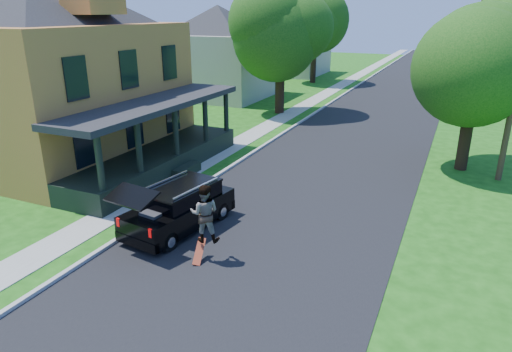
% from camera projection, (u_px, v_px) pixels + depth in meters
% --- Properties ---
extents(ground, '(140.00, 140.00, 0.00)m').
position_uv_depth(ground, '(235.00, 269.00, 12.66)').
color(ground, '#175010').
rests_on(ground, ground).
extents(street, '(8.00, 120.00, 0.02)m').
position_uv_depth(street, '(372.00, 120.00, 29.80)').
color(street, black).
rests_on(street, ground).
extents(curb, '(0.15, 120.00, 0.12)m').
position_uv_depth(curb, '(313.00, 115.00, 31.36)').
color(curb, '#A7A7A1').
rests_on(curb, ground).
extents(sidewalk, '(1.30, 120.00, 0.03)m').
position_uv_depth(sidewalk, '(292.00, 113.00, 31.96)').
color(sidewalk, gray).
rests_on(sidewalk, ground).
extents(front_walk, '(6.50, 1.20, 0.03)m').
position_uv_depth(front_walk, '(112.00, 163.00, 21.46)').
color(front_walk, gray).
rests_on(front_walk, ground).
extents(main_house, '(15.56, 15.56, 10.10)m').
position_uv_depth(main_house, '(44.00, 53.00, 21.05)').
color(main_house, '#B77E35').
rests_on(main_house, ground).
extents(neighbor_house_mid, '(12.78, 12.78, 8.30)m').
position_uv_depth(neighbor_house_mid, '(218.00, 44.00, 37.01)').
color(neighbor_house_mid, '#B8B4A3').
rests_on(neighbor_house_mid, ground).
extents(neighbor_house_far, '(12.78, 12.78, 8.30)m').
position_uv_depth(neighbor_house_far, '(288.00, 35.00, 50.72)').
color(neighbor_house_far, '#B8B4A3').
rests_on(neighbor_house_far, ground).
extents(black_suv, '(2.19, 4.45, 1.99)m').
position_uv_depth(black_suv, '(179.00, 207.00, 14.75)').
color(black_suv, black).
rests_on(black_suv, ground).
extents(skateboarder, '(0.99, 0.88, 1.69)m').
position_uv_depth(skateboarder, '(205.00, 213.00, 12.70)').
color(skateboarder, black).
rests_on(skateboarder, ground).
extents(skateboard, '(0.36, 0.75, 0.60)m').
position_uv_depth(skateboard, '(199.00, 252.00, 12.98)').
color(skateboard, '#98280D').
rests_on(skateboard, ground).
extents(tree_left_mid, '(8.21, 7.95, 9.64)m').
position_uv_depth(tree_left_mid, '(280.00, 21.00, 29.99)').
color(tree_left_mid, black).
rests_on(tree_left_mid, ground).
extents(tree_left_far, '(7.00, 7.06, 9.42)m').
position_uv_depth(tree_left_far, '(315.00, 19.00, 43.55)').
color(tree_left_far, black).
rests_on(tree_left_far, ground).
extents(tree_right_near, '(5.47, 5.48, 7.52)m').
position_uv_depth(tree_right_near, '(477.00, 59.00, 19.06)').
color(tree_right_near, black).
rests_on(tree_right_near, ground).
extents(tree_right_mid, '(6.47, 6.62, 8.41)m').
position_uv_depth(tree_right_mid, '(511.00, 28.00, 34.05)').
color(tree_right_mid, black).
rests_on(tree_right_mid, ground).
extents(tree_right_far, '(4.97, 4.90, 7.17)m').
position_uv_depth(tree_right_far, '(508.00, 34.00, 43.53)').
color(tree_right_far, black).
rests_on(tree_right_far, ground).
extents(utility_pole_far, '(1.84, 0.34, 10.14)m').
position_uv_depth(utility_pole_far, '(478.00, 31.00, 36.12)').
color(utility_pole_far, '#44331F').
rests_on(utility_pole_far, ground).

